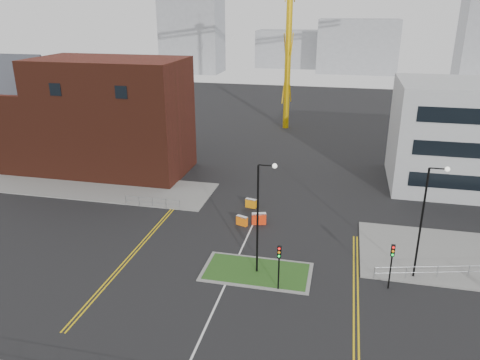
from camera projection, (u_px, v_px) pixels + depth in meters
The scene contains 21 objects.
ground at pixel (203, 333), 30.14m from camera, with size 200.00×200.00×0.00m, color black.
pavement_left at pixel (94, 187), 54.37m from camera, with size 28.00×8.00×0.12m, color slate.
island_kerb at pixel (257, 272), 37.02m from camera, with size 8.60×4.60×0.08m, color slate.
grass_island at pixel (257, 272), 37.01m from camera, with size 8.00×4.00×0.12m, color #224B19.
brick_building at pixel (91, 117), 58.08m from camera, with size 24.20×10.07×14.24m.
streetlamp_island at pixel (261, 210), 35.09m from camera, with size 1.46×0.36×9.18m.
streetlamp_right_near at pixel (426, 214), 34.42m from camera, with size 1.46×0.36×9.18m.
traffic_light_island at pixel (279, 259), 33.87m from camera, with size 0.28×0.33×3.65m.
traffic_light_right at pixel (392, 258), 34.03m from camera, with size 0.28×0.33×3.65m.
railing_left at pixel (152, 201), 48.60m from camera, with size 6.05×0.05×1.10m.
centre_line at pixel (212, 314), 31.97m from camera, with size 0.15×30.00×0.01m, color silver.
yellow_left_a at pixel (139, 245), 41.14m from camera, with size 0.12×24.00×0.01m, color gold.
yellow_left_b at pixel (142, 246), 41.08m from camera, with size 0.12×24.00×0.01m, color gold.
yellow_right_a at pixel (354, 299), 33.64m from camera, with size 0.12×20.00×0.01m, color gold.
yellow_right_b at pixel (358, 300), 33.58m from camera, with size 0.12×20.00×0.01m, color gold.
skyline_a at pixel (192, 36), 144.17m from camera, with size 18.00×12.00×22.00m, color gray.
skyline_b at pixel (357, 46), 143.95m from camera, with size 24.00×12.00×16.00m, color gray.
skyline_d at pixel (302, 49), 157.53m from camera, with size 30.00×12.00×12.00m, color gray.
barrier_left at pixel (242, 220), 44.78m from camera, with size 1.18×0.74×0.94m.
barrier_mid at pixel (259, 218), 44.99m from camera, with size 1.43×0.79×1.15m.
barrier_right at pixel (251, 203), 48.69m from camera, with size 1.21×0.66×0.97m.
Camera 1 is at (7.83, -23.60, 19.85)m, focal length 35.00 mm.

